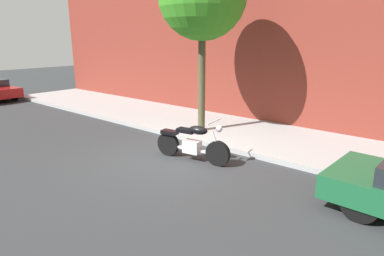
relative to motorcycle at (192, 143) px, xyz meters
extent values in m
plane|color=#303335|center=(-0.45, -0.30, -0.46)|extent=(60.00, 60.00, 0.00)
cube|color=#A1A1A1|center=(-0.45, 2.83, -0.39)|extent=(24.98, 3.39, 0.14)
cylinder|color=black|center=(0.74, 0.11, -0.14)|extent=(0.64, 0.22, 0.63)
cylinder|color=black|center=(-0.73, -0.12, -0.14)|extent=(0.64, 0.22, 0.63)
cube|color=silver|center=(0.00, 0.00, -0.09)|extent=(0.48, 0.35, 0.32)
cube|color=silver|center=(0.00, 0.00, -0.16)|extent=(1.33, 0.29, 0.06)
ellipsoid|color=black|center=(0.18, 0.02, 0.37)|extent=(0.55, 0.34, 0.22)
cube|color=black|center=(-0.18, -0.03, 0.31)|extent=(0.51, 0.31, 0.10)
cube|color=black|center=(-0.68, -0.11, 0.19)|extent=(0.47, 0.31, 0.10)
cylinder|color=silver|center=(0.68, 0.10, 0.14)|extent=(0.28, 0.09, 0.58)
cylinder|color=silver|center=(0.62, 0.09, 0.65)|extent=(0.15, 0.70, 0.04)
sphere|color=silver|center=(0.76, 0.12, 0.49)|extent=(0.17, 0.17, 0.17)
cylinder|color=silver|center=(-0.27, 0.11, -0.19)|extent=(0.80, 0.22, 0.09)
cylinder|color=black|center=(4.19, 1.08, -0.14)|extent=(0.65, 0.25, 0.64)
cylinder|color=black|center=(4.13, -0.42, -0.14)|extent=(0.65, 0.25, 0.64)
cylinder|color=black|center=(-12.52, 0.77, -0.14)|extent=(0.65, 0.25, 0.64)
cylinder|color=#47442C|center=(-1.32, 2.05, 1.33)|extent=(0.23, 0.23, 3.57)
camera|label=1|loc=(5.22, -6.22, 2.60)|focal=31.09mm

